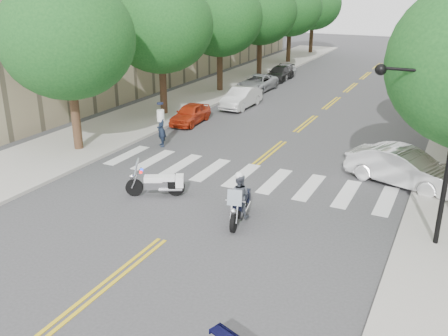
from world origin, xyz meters
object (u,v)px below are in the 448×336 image
Objects in this scene: motorcycle_police at (239,199)px; motorcycle_parked at (160,183)px; convertible at (404,167)px; officer_standing at (161,129)px.

motorcycle_police is 3.80m from motorcycle_parked.
motorcycle_parked is 10.11m from convertible.
officer_standing is 0.39× the size of convertible.
convertible is at bearing 40.43° from officer_standing.
motorcycle_parked is 1.18× the size of officer_standing.
convertible is (11.95, 0.00, -0.15)m from officer_standing.
officer_standing is 11.95m from convertible.
convertible is (4.80, 6.04, -0.05)m from motorcycle_police.
convertible is at bearing -140.88° from motorcycle_police.
motorcycle_police reaches higher than convertible.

